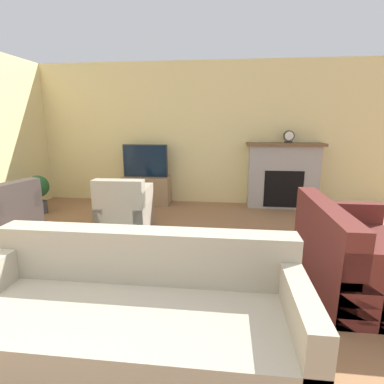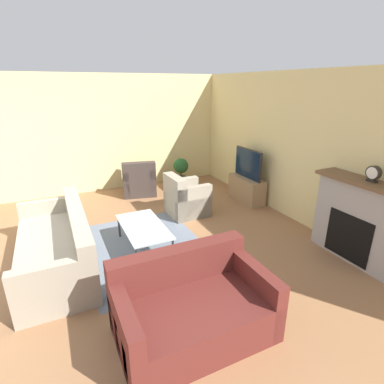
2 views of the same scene
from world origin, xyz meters
name	(u,v)px [view 1 (image 1 of 2)]	position (x,y,z in m)	size (l,w,h in m)	color
wall_back	(185,134)	(0.00, 4.89, 1.35)	(8.76, 0.06, 2.70)	beige
area_rug	(174,270)	(0.27, 1.96, 0.00)	(2.40, 1.81, 0.00)	slate
fireplace	(283,174)	(1.88, 4.69, 0.64)	(1.39, 0.41, 1.22)	#9E9993
tv_stand	(146,190)	(-0.74, 4.60, 0.27)	(0.93, 0.36, 0.54)	#997A56
tv	(145,161)	(-0.74, 4.60, 0.86)	(0.87, 0.06, 0.63)	#232328
couch_sectional	(136,319)	(0.22, 0.71, 0.29)	(2.23, 0.91, 0.82)	#9E937F
couch_loveseat	(356,257)	(2.12, 1.90, 0.29)	(0.96, 1.54, 0.82)	#5B231E
armchair_by_window	(3,218)	(-2.22, 2.60, 0.30)	(0.91, 0.89, 0.82)	#3D332D
armchair_accent	(125,211)	(-0.66, 3.09, 0.31)	(0.73, 0.75, 0.82)	#9E937F
coffee_table	(174,240)	(0.27, 1.95, 0.36)	(1.20, 0.61, 0.39)	#333338
potted_plant	(38,191)	(-2.47, 3.78, 0.41)	(0.39, 0.39, 0.68)	#47474C
mantel_clock	(289,136)	(1.94, 4.69, 1.33)	(0.19, 0.07, 0.22)	#28231E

